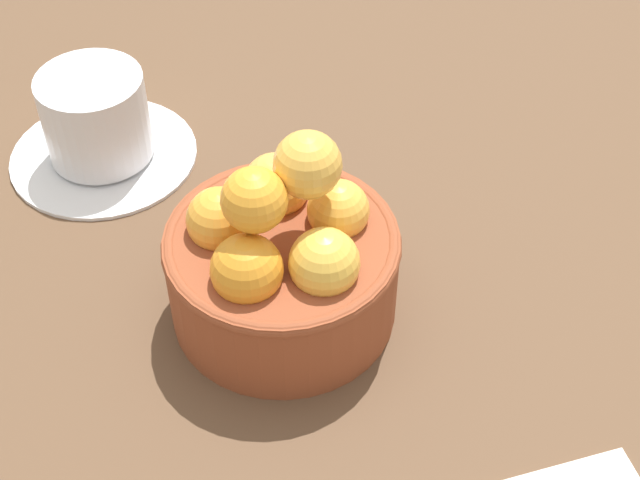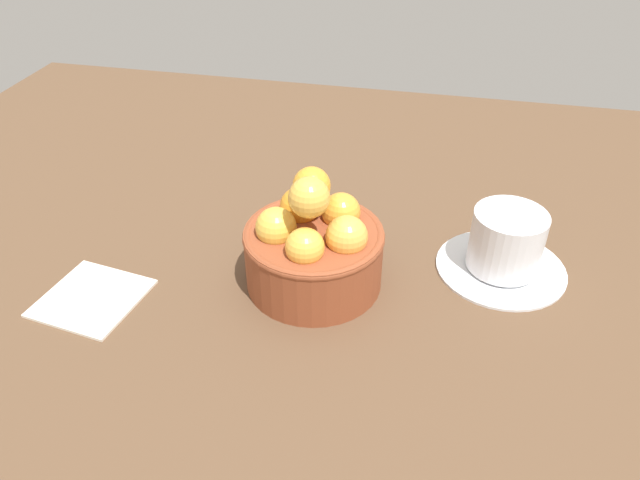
# 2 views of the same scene
# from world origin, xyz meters

# --- Properties ---
(ground_plane) EXTENTS (1.31, 1.09, 0.05)m
(ground_plane) POSITION_xyz_m (0.00, 0.00, -0.02)
(ground_plane) COLOR brown
(terracotta_bowl) EXTENTS (0.14, 0.14, 0.14)m
(terracotta_bowl) POSITION_xyz_m (-0.00, 0.00, 0.05)
(terracotta_bowl) COLOR brown
(terracotta_bowl) RESTS_ON ground_plane
(coffee_cup) EXTENTS (0.14, 0.14, 0.07)m
(coffee_cup) POSITION_xyz_m (0.19, 0.06, 0.03)
(coffee_cup) COLOR white
(coffee_cup) RESTS_ON ground_plane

